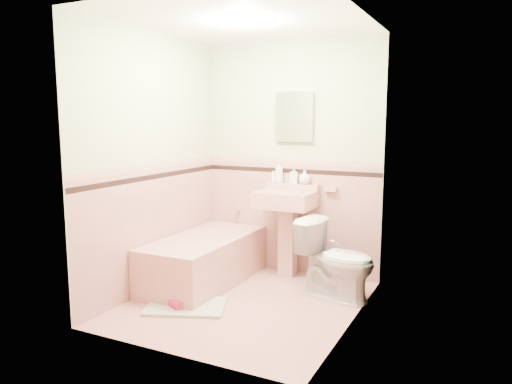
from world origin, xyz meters
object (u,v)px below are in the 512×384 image
at_px(medicine_cabinet, 294,117).
at_px(bucket, 330,266).
at_px(soap_bottle_left, 279,172).
at_px(bathtub, 205,261).
at_px(sink, 286,235).
at_px(toilet, 337,260).
at_px(soap_bottle_right, 305,177).
at_px(shoe, 176,304).
at_px(soap_bottle_mid, 294,175).

distance_m(medicine_cabinet, bucket, 1.63).
bearing_deg(soap_bottle_left, bathtub, -126.37).
bearing_deg(sink, toilet, -27.61).
relative_size(sink, bucket, 3.34).
relative_size(bathtub, soap_bottle_right, 9.75).
bearing_deg(soap_bottle_right, toilet, -45.03).
xyz_separation_m(soap_bottle_left, shoe, (-0.36, -1.46, -1.05)).
distance_m(soap_bottle_mid, toilet, 1.10).
distance_m(soap_bottle_left, soap_bottle_right, 0.30).
relative_size(soap_bottle_left, soap_bottle_right, 1.56).
height_order(soap_bottle_mid, bucket, soap_bottle_mid).
relative_size(toilet, bucket, 2.66).
bearing_deg(soap_bottle_right, sink, -127.68).
bearing_deg(bucket, medicine_cabinet, 172.14).
distance_m(soap_bottle_left, bucket, 1.15).
distance_m(soap_bottle_mid, bucket, 1.04).
distance_m(soap_bottle_left, soap_bottle_mid, 0.17).
bearing_deg(soap_bottle_left, bucket, -3.02).
bearing_deg(bathtub, sink, 37.93).
bearing_deg(shoe, medicine_cabinet, 95.75).
relative_size(sink, soap_bottle_right, 6.03).
height_order(sink, soap_bottle_mid, soap_bottle_mid).
height_order(soap_bottle_left, soap_bottle_mid, soap_bottle_left).
bearing_deg(soap_bottle_right, shoe, -114.12).
distance_m(medicine_cabinet, soap_bottle_right, 0.65).
bearing_deg(soap_bottle_mid, bucket, -4.21).
xyz_separation_m(bathtub, sink, (0.68, 0.53, 0.24)).
bearing_deg(sink, shoe, -111.90).
height_order(bathtub, shoe, bathtub).
xyz_separation_m(medicine_cabinet, shoe, (-0.51, -1.49, -1.64)).
xyz_separation_m(soap_bottle_left, bucket, (0.61, -0.03, -0.97)).
bearing_deg(toilet, soap_bottle_mid, 61.67).
bearing_deg(soap_bottle_right, soap_bottle_mid, 180.00).
distance_m(sink, soap_bottle_mid, 0.64).
relative_size(medicine_cabinet, soap_bottle_right, 3.40).
bearing_deg(bucket, toilet, -66.19).
height_order(bucket, shoe, bucket).
relative_size(soap_bottle_mid, shoe, 1.20).
distance_m(sink, toilet, 0.76).
bearing_deg(medicine_cabinet, soap_bottle_mid, -63.13).
relative_size(sink, soap_bottle_left, 3.88).
xyz_separation_m(bathtub, medicine_cabinet, (0.68, 0.74, 1.47)).
height_order(soap_bottle_left, shoe, soap_bottle_left).
bearing_deg(shoe, soap_bottle_mid, 94.86).
distance_m(bathtub, toilet, 1.37).
bearing_deg(soap_bottle_mid, bathtub, -134.40).
bearing_deg(toilet, sink, 73.11).
bearing_deg(toilet, bucket, 34.53).
bearing_deg(shoe, sink, 92.90).
relative_size(soap_bottle_left, soap_bottle_mid, 1.33).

